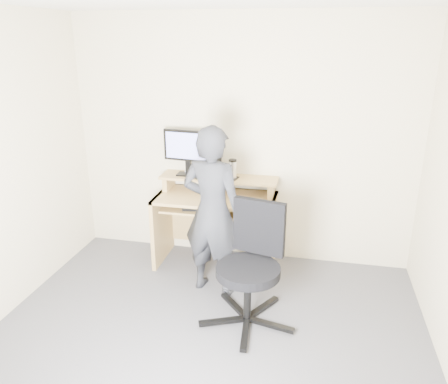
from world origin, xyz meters
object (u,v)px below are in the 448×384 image
at_px(desk, 217,212).
at_px(office_chair, 252,261).
at_px(monitor, 187,149).
at_px(person, 213,212).

relative_size(desk, office_chair, 1.21).
height_order(desk, monitor, monitor).
xyz_separation_m(desk, monitor, (-0.33, 0.06, 0.64)).
bearing_deg(person, monitor, -44.16).
height_order(monitor, person, person).
distance_m(office_chair, person, 0.61).
height_order(desk, person, person).
distance_m(desk, person, 0.62).
bearing_deg(monitor, office_chair, -43.94).
relative_size(monitor, person, 0.31).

